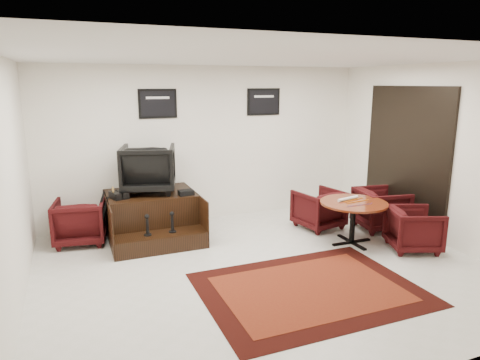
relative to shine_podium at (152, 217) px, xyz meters
name	(u,v)px	position (x,y,z in m)	size (l,w,h in m)	color
ground	(265,269)	(1.19, -1.84, -0.34)	(6.00, 6.00, 0.00)	silver
room_shell	(290,137)	(1.60, -1.72, 1.45)	(6.02, 5.02, 2.81)	white
area_rug	(309,289)	(1.44, -2.60, -0.33)	(2.63, 1.98, 0.01)	black
shine_podium	(152,217)	(0.00, 0.00, 0.00)	(1.42, 1.47, 0.73)	black
shine_chair	(148,166)	(0.00, 0.15, 0.83)	(0.84, 0.79, 0.87)	black
shoes_pair	(119,195)	(-0.52, -0.08, 0.45)	(0.30, 0.34, 0.10)	black
polish_kit	(186,193)	(0.51, -0.28, 0.44)	(0.24, 0.16, 0.08)	black
umbrella_black	(101,221)	(-0.80, -0.08, 0.06)	(0.30, 0.11, 0.80)	black
umbrella_hooked	(97,218)	(-0.87, -0.04, 0.11)	(0.33, 0.12, 0.89)	black
armchair_side	(80,219)	(-1.11, 0.15, 0.05)	(0.76, 0.71, 0.78)	black
meeting_table	(353,207)	(2.89, -1.48, 0.26)	(1.04, 1.04, 0.68)	#4B1B0A
table_chair_back	(319,207)	(2.80, -0.61, 0.04)	(0.73, 0.68, 0.75)	black
table_chair_window	(381,207)	(3.77, -1.08, 0.06)	(0.77, 0.72, 0.79)	black
table_chair_corner	(414,227)	(3.59, -2.05, 0.02)	(0.70, 0.65, 0.72)	black
paper_roll	(348,199)	(2.86, -1.35, 0.37)	(0.05, 0.05, 0.42)	silver
table_clutter	(357,202)	(2.92, -1.50, 0.35)	(0.57, 0.36, 0.01)	#D2670B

